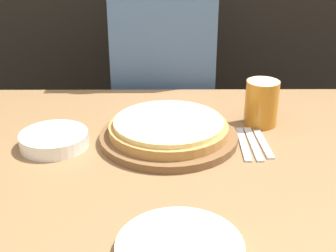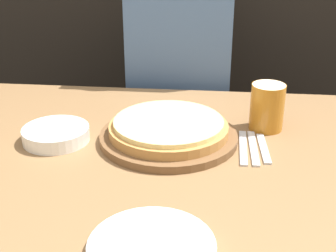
{
  "view_description": "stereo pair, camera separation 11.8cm",
  "coord_description": "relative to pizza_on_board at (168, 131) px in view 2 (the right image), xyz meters",
  "views": [
    {
      "loc": [
        -0.01,
        -0.98,
        1.29
      ],
      "look_at": [
        -0.0,
        0.1,
        0.8
      ],
      "focal_mm": 50.0,
      "sensor_mm": 36.0,
      "label": 1
    },
    {
      "loc": [
        0.11,
        -0.97,
        1.29
      ],
      "look_at": [
        -0.0,
        0.1,
        0.8
      ],
      "focal_mm": 50.0,
      "sensor_mm": 36.0,
      "label": 2
    }
  ],
  "objects": [
    {
      "name": "side_bowl",
      "position": [
        -0.28,
        -0.03,
        -0.01
      ],
      "size": [
        0.17,
        0.17,
        0.04
      ],
      "color": "white",
      "rests_on": "dining_table"
    },
    {
      "name": "spoon",
      "position": [
        0.24,
        -0.03,
        -0.02
      ],
      "size": [
        0.03,
        0.16,
        0.0
      ],
      "color": "silver",
      "rests_on": "dining_table"
    },
    {
      "name": "pizza_on_board",
      "position": [
        0.0,
        0.0,
        0.0
      ],
      "size": [
        0.35,
        0.35,
        0.06
      ],
      "color": "brown",
      "rests_on": "dining_table"
    },
    {
      "name": "dinner_knife",
      "position": [
        0.21,
        -0.03,
        -0.02
      ],
      "size": [
        0.02,
        0.18,
        0.0
      ],
      "color": "silver",
      "rests_on": "dining_table"
    },
    {
      "name": "beer_glass",
      "position": [
        0.25,
        0.1,
        0.04
      ],
      "size": [
        0.09,
        0.09,
        0.12
      ],
      "color": "#B7701E",
      "rests_on": "dining_table"
    },
    {
      "name": "fork",
      "position": [
        0.19,
        -0.03,
        -0.02
      ],
      "size": [
        0.02,
        0.18,
        0.0
      ],
      "color": "silver",
      "rests_on": "dining_table"
    },
    {
      "name": "dinner_plate",
      "position": [
        0.02,
        -0.44,
        -0.02
      ],
      "size": [
        0.22,
        0.22,
        0.02
      ],
      "color": "white",
      "rests_on": "dining_table"
    },
    {
      "name": "diner_person",
      "position": [
        -0.01,
        0.53,
        -0.13
      ],
      "size": [
        0.36,
        0.2,
        1.34
      ],
      "color": "#33333D",
      "rests_on": "ground_plane"
    }
  ]
}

